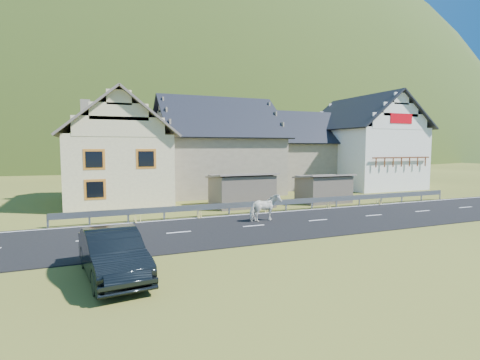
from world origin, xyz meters
name	(u,v)px	position (x,y,z in m)	size (l,w,h in m)	color
ground	(318,221)	(0.00, 0.00, 0.00)	(160.00, 160.00, 0.00)	#464819
road	(318,221)	(0.00, 0.00, 0.02)	(60.00, 7.00, 0.04)	black
lane_markings	(318,220)	(0.00, 0.00, 0.04)	(60.00, 6.60, 0.01)	silver
guardrail	(286,202)	(0.00, 3.68, 0.56)	(28.10, 0.09, 0.75)	#93969B
shed_left	(242,191)	(-2.00, 6.50, 1.10)	(4.30, 3.30, 2.40)	#6F6355
shed_right	(323,189)	(4.50, 6.00, 1.00)	(3.80, 2.90, 2.20)	#6F6355
house_cream	(115,145)	(-10.00, 12.00, 4.36)	(7.80, 9.80, 8.30)	beige
house_stone_a	(216,142)	(-1.00, 15.00, 4.63)	(10.80, 9.80, 8.90)	gray
house_stone_b	(299,146)	(9.00, 17.00, 4.24)	(9.80, 8.80, 8.10)	gray
house_white	(364,139)	(15.00, 14.00, 5.06)	(8.80, 10.80, 9.70)	white
mountain	(124,195)	(5.00, 180.00, -20.00)	(440.00, 280.00, 260.00)	#263816
horse	(265,208)	(-2.90, 0.89, 0.79)	(1.79, 0.81, 1.51)	white
car	(113,254)	(-11.35, -5.27, 0.77)	(1.62, 4.65, 1.53)	black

